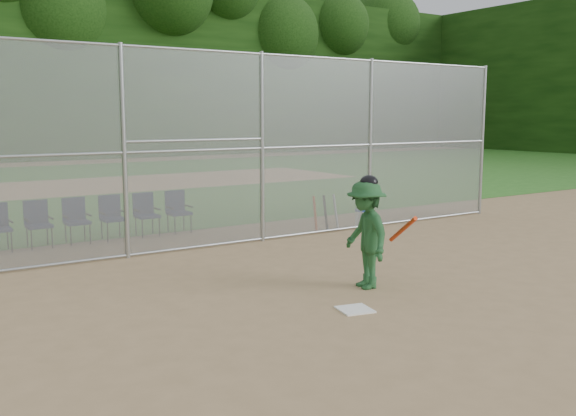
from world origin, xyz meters
TOP-DOWN VIEW (x-y plane):
  - ground at (0.00, 0.00)m, footprint 100.00×100.00m
  - grass_strip at (0.00, 18.00)m, footprint 100.00×100.00m
  - dirt_patch_far at (0.00, 18.00)m, footprint 24.00×24.00m
  - backstop_fence at (0.00, 5.00)m, footprint 16.09×0.09m
  - treeline at (0.00, 20.00)m, footprint 81.00×60.00m
  - home_plate at (-0.52, 0.04)m, footprint 0.53×0.53m
  - batter_at_plate at (0.38, 0.87)m, footprint 0.95×1.38m
  - water_cooler at (3.90, 5.13)m, footprint 0.35×0.35m
  - spare_bats at (2.84, 5.19)m, footprint 0.66×0.25m
  - chair_4 at (-3.17, 6.91)m, footprint 0.54×0.52m
  - chair_5 at (-2.40, 6.91)m, footprint 0.54×0.52m
  - chair_6 at (-1.63, 6.91)m, footprint 0.54×0.52m
  - chair_7 at (-0.86, 6.91)m, footprint 0.54×0.52m
  - chair_8 at (-0.08, 6.91)m, footprint 0.54×0.52m

SIDE VIEW (x-z plane):
  - ground at x=0.00m, z-range 0.00..0.00m
  - grass_strip at x=0.00m, z-range 0.01..0.01m
  - dirt_patch_far at x=0.00m, z-range 0.01..0.01m
  - home_plate at x=-0.52m, z-range 0.00..0.02m
  - water_cooler at x=3.90m, z-range 0.00..0.45m
  - spare_bats at x=2.84m, z-range 0.00..0.85m
  - chair_4 at x=-3.17m, z-range 0.00..0.96m
  - chair_5 at x=-2.40m, z-range 0.00..0.96m
  - chair_6 at x=-1.63m, z-range 0.00..0.96m
  - chair_7 at x=-0.86m, z-range 0.00..0.96m
  - chair_8 at x=-0.08m, z-range 0.00..0.96m
  - batter_at_plate at x=0.38m, z-range -0.03..1.75m
  - backstop_fence at x=0.00m, z-range 0.07..4.07m
  - treeline at x=0.00m, z-range 0.00..11.00m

